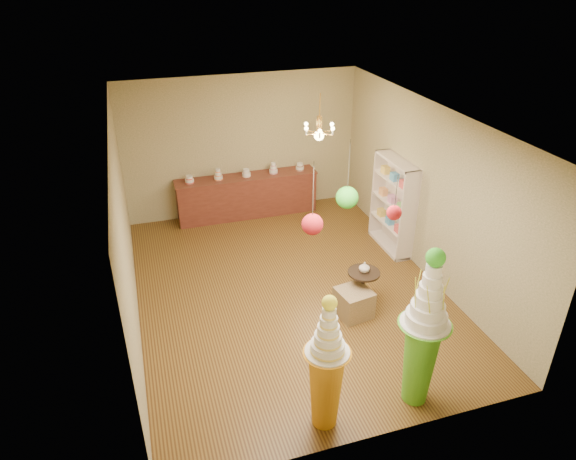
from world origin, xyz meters
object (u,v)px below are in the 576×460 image
object	(u,v)px
sideboard	(247,195)
pedestal_orange	(326,377)
round_table	(363,284)
pedestal_green	(422,344)

from	to	relation	value
sideboard	pedestal_orange	bearing A→B (deg)	-94.22
pedestal_orange	sideboard	distance (m)	5.84
pedestal_orange	round_table	bearing A→B (deg)	54.78
pedestal_green	round_table	size ratio (longest dim) A/B	3.34
sideboard	round_table	size ratio (longest dim) A/B	4.54
pedestal_orange	round_table	size ratio (longest dim) A/B	2.80
pedestal_green	round_table	world-z (taller)	pedestal_green
pedestal_orange	sideboard	xyz separation A→B (m)	(0.43, 5.82, -0.24)
pedestal_orange	round_table	xyz separation A→B (m)	(1.43, 2.02, -0.29)
pedestal_green	pedestal_orange	size ratio (longest dim) A/B	1.19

